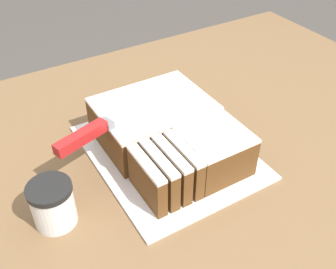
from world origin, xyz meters
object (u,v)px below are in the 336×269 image
object	(u,v)px
cake_board	(168,152)
knife	(101,127)
cake	(168,133)
coffee_cup	(53,204)

from	to	relation	value
cake_board	knife	world-z (taller)	knife
cake	coffee_cup	distance (m)	0.28
cake	coffee_cup	size ratio (longest dim) A/B	3.54
cake_board	coffee_cup	bearing A→B (deg)	-168.19
cake_board	coffee_cup	size ratio (longest dim) A/B	4.35
cake	cake_board	bearing A→B (deg)	-126.20
cake_board	cake	bearing A→B (deg)	53.80
cake_board	knife	size ratio (longest dim) A/B	1.10
cake	knife	distance (m)	0.15
cake_board	coffee_cup	distance (m)	0.28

